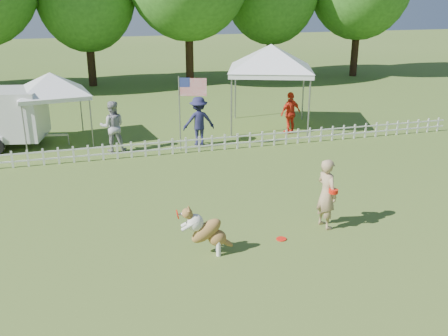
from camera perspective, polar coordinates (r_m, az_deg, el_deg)
name	(u,v)px	position (r m, az deg, el deg)	size (l,w,h in m)	color
ground	(256,235)	(12.38, 3.63, -7.69)	(120.00, 120.00, 0.00)	#395A1C
picket_fence	(193,145)	(18.54, -3.62, 2.68)	(22.00, 0.08, 0.60)	white
handler	(327,194)	(12.69, 11.64, -2.90)	(0.66, 0.43, 1.80)	tan
dog	(207,231)	(11.27, -1.95, -7.18)	(1.14, 0.38, 1.18)	brown
frisbee_on_turf	(281,239)	(12.24, 6.56, -8.06)	(0.25, 0.25, 0.02)	red
canopy_tent_left	(54,109)	(20.69, -18.89, 6.44)	(2.61, 2.61, 2.70)	white
canopy_tent_right	(270,88)	(21.84, 5.27, 9.13)	(3.40, 3.40, 3.51)	white
flag_pole	(180,114)	(18.55, -5.08, 6.15)	(1.07, 0.11, 2.79)	gray
spectator_a	(113,126)	(18.96, -12.61, 4.66)	(0.92, 0.72, 1.90)	#9B9A9F
spectator_b	(199,121)	(19.32, -2.90, 5.37)	(1.22, 0.70, 1.89)	#222249
spectator_c	(290,113)	(21.15, 7.60, 6.26)	(1.03, 0.43, 1.75)	red
tree_center_left	(86,5)	(32.86, -15.46, 17.50)	(6.00, 6.00, 9.80)	#2F641C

